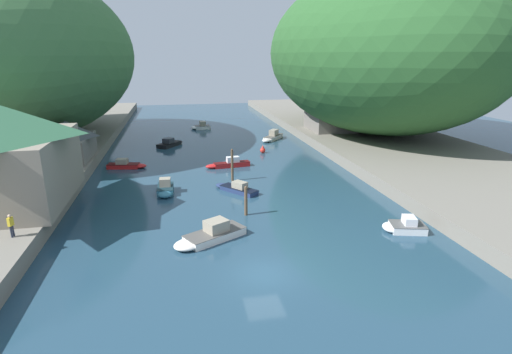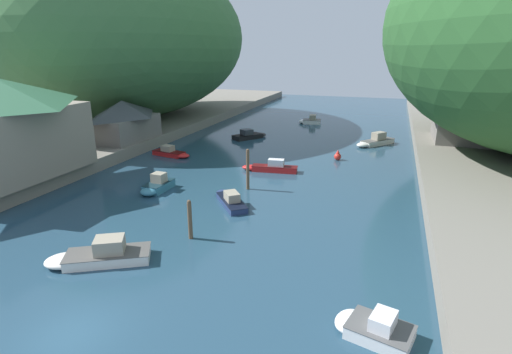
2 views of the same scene
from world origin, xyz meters
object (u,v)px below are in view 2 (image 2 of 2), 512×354
waterfront_building (1,126)px  boat_white_cruiser (98,255)px  boat_far_upstream (156,186)px  boat_cabin_cruiser (269,167)px  right_bank_cottage (467,118)px  boat_mid_channel (375,141)px  boat_small_dinghy (310,121)px  boat_red_skiff (172,153)px  boat_near_quay (372,328)px  channel_buoy_near (338,156)px  boat_open_rowboat (230,199)px  boat_moored_right (250,135)px  boathouse_shed (123,120)px

waterfront_building → boat_white_cruiser: waterfront_building is taller
boat_far_upstream → boat_cabin_cruiser: boat_far_upstream is taller
right_bank_cottage → boat_mid_channel: 10.79m
boat_small_dinghy → boat_far_upstream: 37.36m
boat_red_skiff → boat_near_quay: bearing=55.0°
boat_cabin_cruiser → boat_far_upstream: bearing=132.3°
channel_buoy_near → boat_small_dinghy: bearing=109.3°
boat_small_dinghy → boat_open_rowboat: boat_small_dinghy is taller
waterfront_building → boat_small_dinghy: 44.74m
boat_red_skiff → boat_moored_right: bearing=166.3°
channel_buoy_near → boathouse_shed: bearing=-171.3°
boat_far_upstream → boat_cabin_cruiser: bearing=-128.6°
boat_far_upstream → boat_mid_channel: 29.57m
boat_far_upstream → boat_mid_channel: boat_mid_channel is taller
waterfront_building → boat_cabin_cruiser: waterfront_building is taller
waterfront_building → boat_far_upstream: 13.84m
boat_small_dinghy → boat_moored_right: boat_small_dinghy is taller
boat_open_rowboat → boat_white_cruiser: 11.65m
boat_far_upstream → boat_red_skiff: size_ratio=0.75×
boat_white_cruiser → boat_mid_channel: 38.31m
boathouse_shed → boat_small_dinghy: (17.52, 25.35, -3.32)m
boat_small_dinghy → boat_cabin_cruiser: boat_small_dinghy is taller
boat_mid_channel → boat_white_cruiser: bearing=107.0°
waterfront_building → boat_red_skiff: size_ratio=2.62×
boat_open_rowboat → boat_white_cruiser: (-3.67, -11.06, 0.10)m
waterfront_building → channel_buoy_near: size_ratio=11.10×
boathouse_shed → channel_buoy_near: size_ratio=7.68×
right_bank_cottage → boat_open_rowboat: 32.13m
boat_moored_right → boat_white_cruiser: bearing=-50.0°
boathouse_shed → boat_mid_channel: size_ratio=1.57×
boat_moored_right → boat_white_cruiser: (2.98, -34.58, 0.05)m
right_bank_cottage → boat_near_quay: (-8.27, -37.20, -3.68)m
boat_moored_right → boat_near_quay: size_ratio=1.42×
boat_white_cruiser → boat_moored_right: bearing=-24.2°
boat_cabin_cruiser → channel_buoy_near: bearing=-49.7°
boat_open_rowboat → channel_buoy_near: 17.18m
boat_small_dinghy → boat_moored_right: 14.98m
boat_white_cruiser → boat_cabin_cruiser: size_ratio=1.05×
boat_small_dinghy → channel_buoy_near: size_ratio=3.28×
right_bank_cottage → boat_white_cruiser: 43.17m
boat_white_cruiser → right_bank_cottage: bearing=-62.6°
boat_moored_right → boat_near_quay: bearing=-27.8°
boathouse_shed → boat_mid_channel: 31.39m
boathouse_shed → boat_white_cruiser: 27.79m
boat_white_cruiser → boat_mid_channel: (13.53, 35.84, 0.04)m
boat_cabin_cruiser → boat_red_skiff: bearing=73.2°
boat_small_dinghy → boat_moored_right: (-5.50, -13.93, -0.05)m
waterfront_building → boat_mid_channel: 40.74m
boat_moored_right → boat_open_rowboat: 24.44m
boat_moored_right → boat_mid_channel: size_ratio=0.90×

